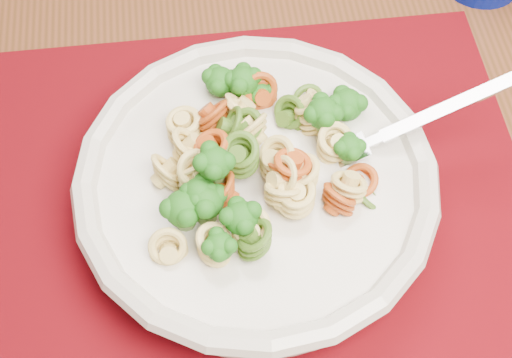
{
  "coord_description": "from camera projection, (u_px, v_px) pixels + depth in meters",
  "views": [
    {
      "loc": [
        -0.27,
        -0.17,
        1.2
      ],
      "look_at": [
        -0.25,
        0.11,
        0.74
      ],
      "focal_mm": 50.0,
      "sensor_mm": 36.0,
      "label": 1
    }
  ],
  "objects": [
    {
      "name": "pasta_bowl",
      "position": [
        256.0,
        185.0,
        0.55
      ],
      "size": [
        0.28,
        0.28,
        0.05
      ],
      "color": "beige",
      "rests_on": "placemat"
    },
    {
      "name": "fork",
      "position": [
        351.0,
        150.0,
        0.55
      ],
      "size": [
        0.18,
        0.06,
        0.08
      ],
      "primitive_type": null,
      "rotation": [
        0.0,
        -0.35,
        0.21
      ],
      "color": "silver",
      "rests_on": "pasta_bowl"
    },
    {
      "name": "placemat",
      "position": [
        238.0,
        205.0,
        0.57
      ],
      "size": [
        0.49,
        0.39,
        0.0
      ],
      "primitive_type": "cube",
      "rotation": [
        0.0,
        0.0,
        0.04
      ],
      "color": "#560307",
      "rests_on": "dining_table"
    },
    {
      "name": "dining_table",
      "position": [
        270.0,
        172.0,
        0.7
      ],
      "size": [
        1.44,
        0.97,
        0.69
      ],
      "rotation": [
        0.0,
        0.0,
        0.05
      ],
      "color": "#5A2E19",
      "rests_on": "ground"
    },
    {
      "name": "pasta_broccoli_heap",
      "position": [
        256.0,
        175.0,
        0.53
      ],
      "size": [
        0.24,
        0.24,
        0.06
      ],
      "primitive_type": null,
      "color": "#D9BE6B",
      "rests_on": "pasta_bowl"
    }
  ]
}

